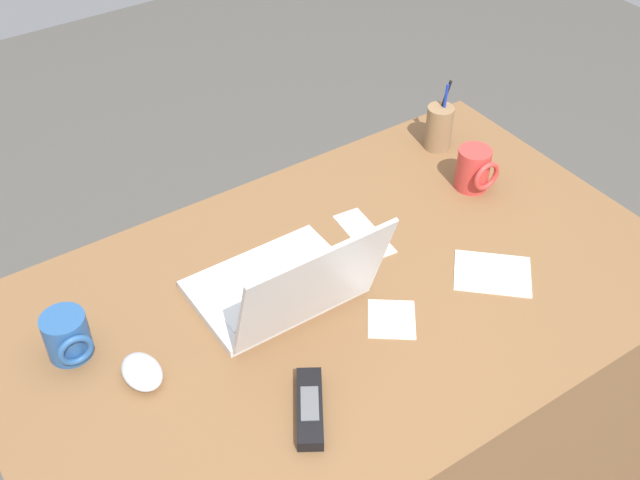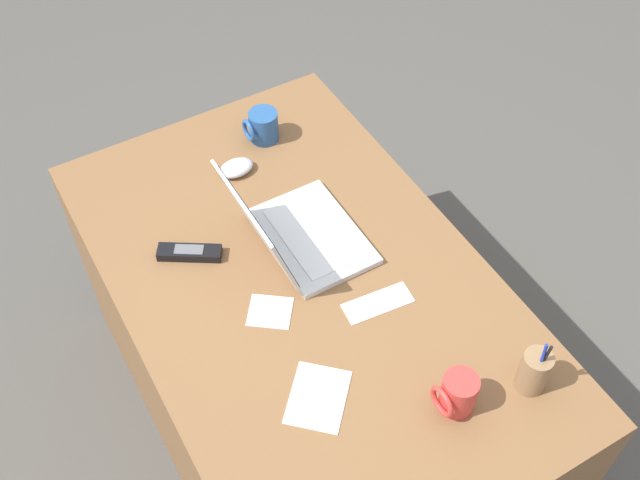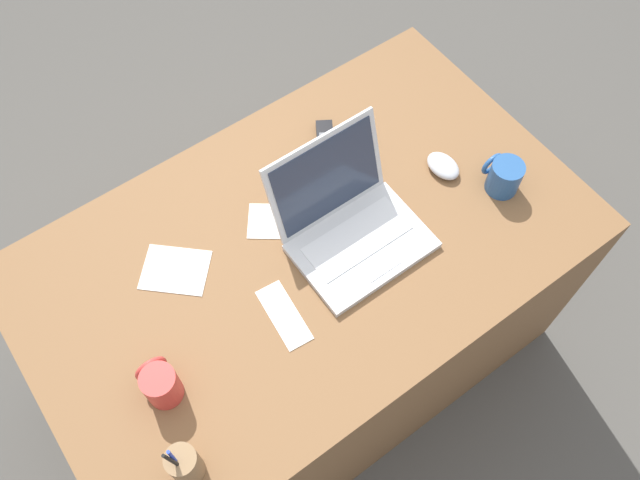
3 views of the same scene
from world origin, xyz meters
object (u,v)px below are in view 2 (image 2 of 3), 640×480
at_px(coffee_mug_tall, 262,126).
at_px(pen_holder, 534,371).
at_px(laptop, 294,234).
at_px(computer_mouse, 236,168).
at_px(cordless_phone, 190,253).
at_px(coffee_mug_white, 457,394).

relative_size(coffee_mug_tall, pen_holder, 0.52).
height_order(laptop, pen_holder, laptop).
distance_m(computer_mouse, pen_holder, 0.95).
bearing_deg(computer_mouse, pen_holder, -166.30).
distance_m(computer_mouse, cordless_phone, 0.31).
relative_size(computer_mouse, pen_holder, 0.53).
height_order(computer_mouse, coffee_mug_white, coffee_mug_white).
xyz_separation_m(coffee_mug_white, coffee_mug_tall, (0.96, -0.03, -0.01)).
height_order(laptop, coffee_mug_white, laptop).
height_order(coffee_mug_white, pen_holder, pen_holder).
bearing_deg(cordless_phone, coffee_mug_tall, -50.73).
xyz_separation_m(computer_mouse, cordless_phone, (-0.21, 0.23, -0.00)).
xyz_separation_m(laptop, computer_mouse, (0.31, 0.01, -0.03)).
xyz_separation_m(coffee_mug_white, pen_holder, (-0.04, -0.17, 0.01)).
relative_size(coffee_mug_white, pen_holder, 0.56).
distance_m(coffee_mug_tall, pen_holder, 1.01).
height_order(laptop, coffee_mug_tall, laptop).
xyz_separation_m(laptop, cordless_phone, (0.10, 0.24, -0.04)).
bearing_deg(computer_mouse, coffee_mug_tall, -58.66).
relative_size(coffee_mug_white, cordless_phone, 0.64).
bearing_deg(laptop, coffee_mug_tall, -16.15).
xyz_separation_m(computer_mouse, pen_holder, (-0.91, -0.27, 0.04)).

